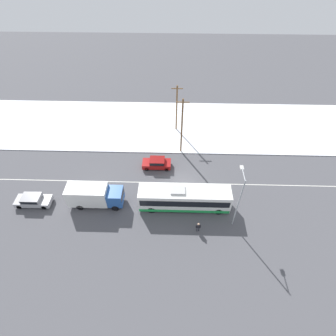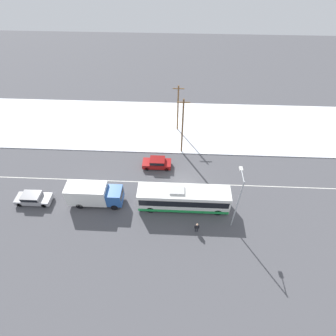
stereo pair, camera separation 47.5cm
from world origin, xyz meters
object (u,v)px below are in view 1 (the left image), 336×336
object	(u,v)px
sedan_car	(157,163)
parked_car_near_truck	(33,200)
city_bus	(184,198)
pedestrian_at_stop	(198,226)
streetlamp	(239,196)
box_truck	(94,195)
utility_pole_snowlot	(177,108)
utility_pole_roadside	(182,126)

from	to	relation	value
sedan_car	parked_car_near_truck	bearing A→B (deg)	24.95
city_bus	sedan_car	world-z (taller)	city_bus
parked_car_near_truck	pedestrian_at_stop	xyz separation A→B (m)	(21.04, -3.45, 0.19)
sedan_car	streetlamp	distance (m)	14.01
box_truck	pedestrian_at_stop	distance (m)	13.55
utility_pole_snowlot	sedan_car	bearing A→B (deg)	-106.73
city_bus	sedan_car	distance (m)	8.03
box_truck	parked_car_near_truck	xyz separation A→B (m)	(-8.04, -0.30, -0.90)
box_truck	city_bus	bearing A→B (deg)	-0.26
city_bus	utility_pole_snowlot	xyz separation A→B (m)	(-1.11, 16.23, 2.71)
sedan_car	utility_pole_snowlot	xyz separation A→B (m)	(2.78, 9.24, 3.47)
streetlamp	city_bus	bearing A→B (deg)	159.40
pedestrian_at_stop	utility_pole_snowlot	bearing A→B (deg)	97.74
city_bus	sedan_car	xyz separation A→B (m)	(-3.89, 6.99, -0.76)
box_truck	parked_car_near_truck	size ratio (longest dim) A/B	1.54
sedan_car	pedestrian_at_stop	bearing A→B (deg)	117.18
sedan_car	parked_car_near_truck	world-z (taller)	sedan_car
utility_pole_roadside	utility_pole_snowlot	xyz separation A→B (m)	(-0.77, 5.69, -0.55)
box_truck	utility_pole_roadside	bearing A→B (deg)	43.51
city_bus	utility_pole_roadside	distance (m)	11.04
sedan_car	streetlamp	bearing A→B (deg)	136.66
sedan_car	utility_pole_snowlot	distance (m)	10.26
pedestrian_at_stop	streetlamp	size ratio (longest dim) A/B	0.20
utility_pole_snowlot	box_truck	bearing A→B (deg)	-122.45
pedestrian_at_stop	utility_pole_roadside	world-z (taller)	utility_pole_roadside
parked_car_near_truck	utility_pole_roadside	distance (m)	22.30
box_truck	streetlamp	distance (m)	17.70
city_bus	box_truck	xyz separation A→B (m)	(-11.40, 0.05, 0.11)
pedestrian_at_stop	streetlamp	world-z (taller)	streetlamp
streetlamp	utility_pole_snowlot	xyz separation A→B (m)	(-6.96, 18.43, -0.67)
sedan_car	parked_car_near_truck	xyz separation A→B (m)	(-15.55, -7.23, -0.03)
streetlamp	utility_pole_roadside	xyz separation A→B (m)	(-6.19, 12.74, -0.11)
city_bus	box_truck	distance (m)	11.40
streetlamp	utility_pole_roadside	size ratio (longest dim) A/B	0.86
city_bus	parked_car_near_truck	world-z (taller)	city_bus
box_truck	pedestrian_at_stop	size ratio (longest dim) A/B	4.35
parked_car_near_truck	utility_pole_snowlot	bearing A→B (deg)	41.95
parked_car_near_truck	streetlamp	distance (m)	25.70
box_truck	sedan_car	bearing A→B (deg)	42.73
city_bus	streetlamp	world-z (taller)	streetlamp
pedestrian_at_stop	streetlamp	xyz separation A→B (m)	(4.25, 1.50, 3.98)
utility_pole_snowlot	utility_pole_roadside	bearing A→B (deg)	-82.33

